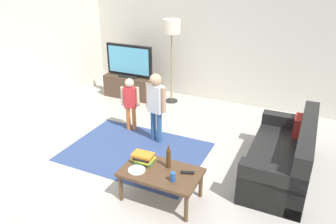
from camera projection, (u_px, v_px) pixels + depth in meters
The scene contains 15 objects.
ground at pixel (151, 166), 4.91m from camera, with size 7.80×7.80×0.00m, color #B2ADA3.
wall_back at pixel (216, 39), 6.82m from camera, with size 6.00×0.12×2.70m, color silver.
area_rug at pixel (136, 151), 5.28m from camera, with size 2.20×1.60×0.01m, color #33477A.
tv_stand at pixel (131, 87), 7.37m from camera, with size 1.20×0.44×0.50m.
tv at pixel (129, 61), 7.10m from camera, with size 1.10×0.28×0.71m.
couch at pixel (286, 158), 4.57m from camera, with size 0.80×1.80×0.86m.
floor_lamp at pixel (172, 31), 6.59m from camera, with size 0.36×0.36×1.78m.
child_near_tv at pixel (130, 100), 5.75m from camera, with size 0.31×0.19×0.99m.
child_center at pixel (156, 102), 5.32m from camera, with size 0.40×0.20×1.21m.
coffee_table at pixel (161, 174), 4.09m from camera, with size 1.00×0.60×0.42m.
book_stack at pixel (144, 158), 4.23m from camera, with size 0.29×0.23×0.12m.
bottle at pixel (169, 158), 4.09m from camera, with size 0.06×0.06×0.31m.
tv_remote at pixel (188, 173), 4.02m from camera, with size 0.17×0.05×0.02m, color black.
soda_can at pixel (173, 177), 3.86m from camera, with size 0.07×0.07×0.12m, color #2659B2.
plate at pixel (137, 170), 4.07m from camera, with size 0.22×0.22×0.02m.
Camera 1 is at (1.99, -3.63, 2.79)m, focal length 34.67 mm.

